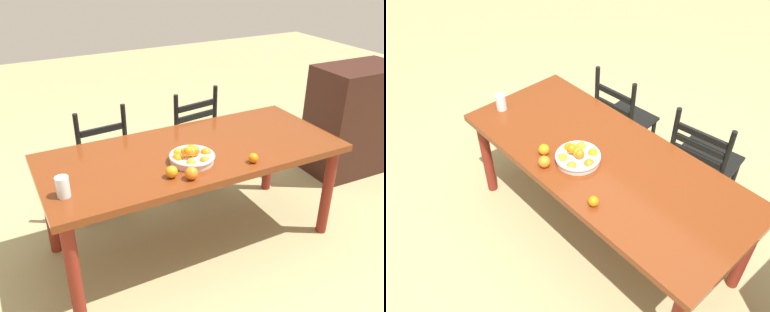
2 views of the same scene
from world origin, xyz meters
The scene contains 10 objects.
ground_plane centered at (0.00, 0.00, 0.00)m, with size 12.00×12.00×0.00m, color tan.
dining_table centered at (0.00, 0.00, 0.66)m, with size 2.01×0.87×0.75m.
chair_near_window centered at (0.31, 0.73, 0.46)m, with size 0.50×0.50×0.94m.
chair_by_cabinet centered at (-0.47, 0.70, 0.43)m, with size 0.44×0.44×0.92m.
cabinet centered at (1.84, 0.31, 0.51)m, with size 0.79×0.48×1.01m, color #351912.
fruit_bowl centered at (-0.09, -0.14, 0.79)m, with size 0.29×0.29×0.12m.
orange_loose_0 centered at (0.25, -0.33, 0.78)m, with size 0.06×0.06×0.06m, color orange.
orange_loose_1 centered at (-0.28, -0.26, 0.79)m, with size 0.07×0.07×0.07m, color orange.
orange_loose_2 centered at (-0.18, -0.33, 0.79)m, with size 0.08×0.08×0.08m, color orange.
drinking_glass centered at (-0.88, -0.18, 0.81)m, with size 0.07×0.07×0.12m, color silver.
Camera 1 is at (-1.15, -2.20, 1.98)m, focal length 39.04 mm.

